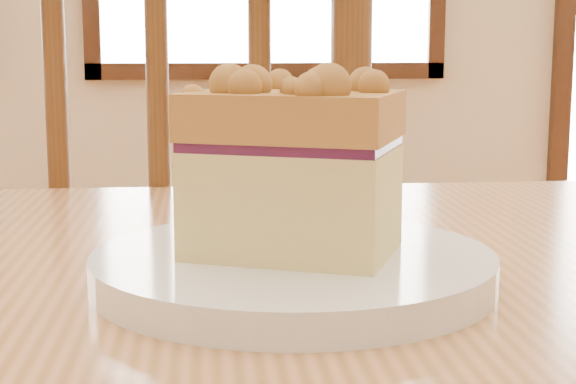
# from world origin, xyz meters

# --- Properties ---
(cafe_chair_main) EXTENTS (0.52, 0.52, 1.04)m
(cafe_chair_main) POSITION_xyz_m (-0.06, 0.66, 0.53)
(cafe_chair_main) COLOR #573317
(cafe_chair_main) RESTS_ON ground
(plate) EXTENTS (0.24, 0.24, 0.02)m
(plate) POSITION_xyz_m (0.01, 0.12, 0.76)
(plate) COLOR white
(plate) RESTS_ON cafe_table_main
(cake_slice) EXTENTS (0.14, 0.12, 0.11)m
(cake_slice) POSITION_xyz_m (0.01, 0.12, 0.82)
(cake_slice) COLOR #D6BF79
(cake_slice) RESTS_ON plate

